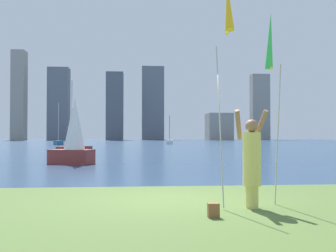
{
  "coord_description": "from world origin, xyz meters",
  "views": [
    {
      "loc": [
        -0.74,
        -8.36,
        1.34
      ],
      "look_at": [
        1.28,
        14.98,
        1.88
      ],
      "focal_mm": 42.77,
      "sensor_mm": 36.0,
      "label": 1
    }
  ],
  "objects": [
    {
      "name": "ground",
      "position": [
        0.0,
        50.95,
        -0.06
      ],
      "size": [
        120.0,
        138.0,
        0.12
      ],
      "color": "#4C662D"
    },
    {
      "name": "person",
      "position": [
        1.43,
        -1.17,
        0.89
      ],
      "size": [
        0.66,
        0.49,
        1.81
      ],
      "rotation": [
        0.0,
        0.0,
        -0.18
      ],
      "color": "#D8CC66",
      "rests_on": "ground"
    },
    {
      "name": "kite_flag_left",
      "position": [
        0.87,
        -1.65,
        3.41
      ],
      "size": [
        0.16,
        1.17,
        3.99
      ],
      "color": "#B2B2B7",
      "rests_on": "ground"
    },
    {
      "name": "kite_flag_right",
      "position": [
        1.98,
        -0.62,
        3.13
      ],
      "size": [
        0.16,
        0.74,
        3.78
      ],
      "color": "#B2B2B7",
      "rests_on": "ground"
    },
    {
      "name": "bag",
      "position": [
        0.56,
        -1.93,
        0.12
      ],
      "size": [
        0.18,
        0.13,
        0.23
      ],
      "color": "brown",
      "rests_on": "ground"
    },
    {
      "name": "sailboat_3",
      "position": [
        -3.52,
        10.51,
        1.33
      ],
      "size": [
        2.18,
        1.58,
        3.89
      ],
      "color": "maroon",
      "rests_on": "ground"
    },
    {
      "name": "sailboat_5",
      "position": [
        -5.3,
        23.25,
        0.3
      ],
      "size": [
        2.54,
        2.67,
        3.63
      ],
      "color": "maroon",
      "rests_on": "ground"
    },
    {
      "name": "sailboat_6",
      "position": [
        -10.92,
        47.09,
        0.37
      ],
      "size": [
        1.66,
        2.28,
        5.81
      ],
      "color": "#2D6084",
      "rests_on": "ground"
    },
    {
      "name": "sailboat_7",
      "position": [
        4.69,
        51.61,
        0.34
      ],
      "size": [
        1.22,
        2.38,
        4.34
      ],
      "color": "white",
      "rests_on": "ground"
    },
    {
      "name": "skyline_tower_0",
      "position": [
        -32.41,
        105.43,
        12.4
      ],
      "size": [
        3.52,
        4.41,
        24.81
      ],
      "color": "gray",
      "rests_on": "ground"
    },
    {
      "name": "skyline_tower_1",
      "position": [
        -22.23,
        108.97,
        10.38
      ],
      "size": [
        5.86,
        4.74,
        20.77
      ],
      "color": "slate",
      "rests_on": "ground"
    },
    {
      "name": "skyline_tower_2",
      "position": [
        -5.97,
        104.35,
        9.42
      ],
      "size": [
        4.7,
        5.74,
        18.85
      ],
      "color": "#565B66",
      "rests_on": "ground"
    },
    {
      "name": "skyline_tower_3",
      "position": [
        4.98,
        109.93,
        10.85
      ],
      "size": [
        6.49,
        3.15,
        21.71
      ],
      "color": "slate",
      "rests_on": "ground"
    },
    {
      "name": "skyline_tower_4",
      "position": [
        23.72,
        104.56,
        3.8
      ],
      "size": [
        6.94,
        7.44,
        7.6
      ],
      "color": "gray",
      "rests_on": "ground"
    },
    {
      "name": "skyline_tower_5",
      "position": [
        36.21,
        105.91,
        9.59
      ],
      "size": [
        5.16,
        3.37,
        19.18
      ],
      "color": "gray",
      "rests_on": "ground"
    }
  ]
}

